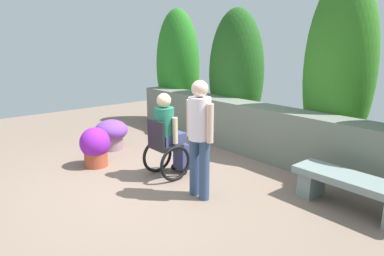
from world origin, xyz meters
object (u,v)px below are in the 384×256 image
(person_standing_companion, at_px, (200,132))
(flower_pot_purple_near, at_px, (111,133))
(person_in_wheelchair, at_px, (168,138))
(stone_bench, at_px, (352,188))
(flower_pot_terracotta_by_wall, at_px, (95,147))

(person_standing_companion, distance_m, flower_pot_purple_near, 2.79)
(flower_pot_purple_near, bearing_deg, person_in_wheelchair, 1.26)
(person_in_wheelchair, distance_m, person_standing_companion, 0.94)
(person_in_wheelchair, relative_size, person_standing_companion, 0.83)
(stone_bench, bearing_deg, person_in_wheelchair, -163.00)
(person_standing_companion, relative_size, flower_pot_purple_near, 2.51)
(person_in_wheelchair, bearing_deg, person_standing_companion, -5.06)
(person_standing_companion, height_order, flower_pot_terracotta_by_wall, person_standing_companion)
(person_standing_companion, bearing_deg, flower_pot_purple_near, -176.12)
(stone_bench, xyz_separation_m, flower_pot_purple_near, (-4.23, -1.15, 0.03))
(stone_bench, bearing_deg, flower_pot_purple_near, -172.63)
(stone_bench, distance_m, flower_pot_terracotta_by_wall, 3.97)
(stone_bench, xyz_separation_m, flower_pot_terracotta_by_wall, (-3.54, -1.80, 0.06))
(flower_pot_terracotta_by_wall, bearing_deg, person_in_wheelchair, 31.26)
(stone_bench, relative_size, flower_pot_purple_near, 2.30)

